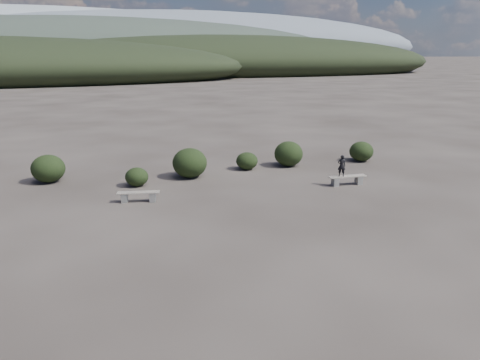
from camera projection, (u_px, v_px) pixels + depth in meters
name	position (u px, v px, depth m)	size (l,w,h in m)	color
ground	(302.00, 241.00, 14.18)	(1200.00, 1200.00, 0.00)	#2F2825
bench_left	(139.00, 196.00, 17.87)	(1.63, 0.71, 0.40)	slate
bench_right	(347.00, 179.00, 20.14)	(1.69, 0.48, 0.42)	slate
seated_person	(342.00, 166.00, 19.90)	(0.34, 0.22, 0.93)	black
shrub_a	(137.00, 177.00, 19.99)	(0.98, 0.98, 0.80)	black
shrub_b	(190.00, 163.00, 21.32)	(1.58, 1.58, 1.35)	black
shrub_c	(247.00, 161.00, 22.84)	(1.06, 1.06, 0.85)	black
shrub_d	(289.00, 154.00, 23.48)	(1.43, 1.43, 1.26)	black
shrub_e	(361.00, 151.00, 24.58)	(1.25, 1.25, 1.04)	black
shrub_f	(48.00, 169.00, 20.54)	(1.45, 1.45, 1.22)	black
mountain_ridges	(68.00, 45.00, 317.69)	(500.00, 400.00, 56.00)	black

